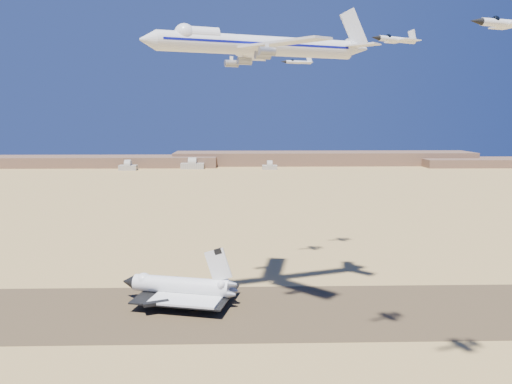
{
  "coord_description": "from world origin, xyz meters",
  "views": [
    {
      "loc": [
        6.2,
        -163.76,
        66.02
      ],
      "look_at": [
        10.57,
        8.0,
        40.37
      ],
      "focal_mm": 35.0,
      "sensor_mm": 36.0,
      "label": 1
    }
  ],
  "objects_px": {
    "carrier_747": "(252,45)",
    "crew_b": "(197,308)",
    "crew_a": "(200,306)",
    "chase_jet_c": "(298,62)",
    "shuttle": "(180,288)",
    "chase_jet_b": "(507,23)",
    "crew_c": "(212,308)",
    "chase_jet_d": "(334,54)",
    "chase_jet_a": "(396,39)"
  },
  "relations": [
    {
      "from": "shuttle",
      "to": "chase_jet_c",
      "type": "xyz_separation_m",
      "value": [
        45.12,
        35.9,
        82.77
      ]
    },
    {
      "from": "crew_c",
      "to": "chase_jet_a",
      "type": "relative_size",
      "value": 0.13
    },
    {
      "from": "crew_a",
      "to": "crew_c",
      "type": "relative_size",
      "value": 1.01
    },
    {
      "from": "chase_jet_b",
      "to": "chase_jet_c",
      "type": "relative_size",
      "value": 1.18
    },
    {
      "from": "chase_jet_b",
      "to": "chase_jet_d",
      "type": "height_order",
      "value": "chase_jet_d"
    },
    {
      "from": "carrier_747",
      "to": "chase_jet_c",
      "type": "height_order",
      "value": "carrier_747"
    },
    {
      "from": "chase_jet_a",
      "to": "crew_c",
      "type": "bearing_deg",
      "value": 110.12
    },
    {
      "from": "crew_b",
      "to": "chase_jet_c",
      "type": "height_order",
      "value": "chase_jet_c"
    },
    {
      "from": "crew_b",
      "to": "chase_jet_d",
      "type": "height_order",
      "value": "chase_jet_d"
    },
    {
      "from": "shuttle",
      "to": "chase_jet_b",
      "type": "height_order",
      "value": "chase_jet_b"
    },
    {
      "from": "crew_c",
      "to": "chase_jet_d",
      "type": "distance_m",
      "value": 121.2
    },
    {
      "from": "shuttle",
      "to": "crew_c",
      "type": "distance_m",
      "value": 15.08
    },
    {
      "from": "crew_a",
      "to": "chase_jet_c",
      "type": "bearing_deg",
      "value": -46.42
    },
    {
      "from": "chase_jet_c",
      "to": "crew_b",
      "type": "bearing_deg",
      "value": -147.75
    },
    {
      "from": "crew_a",
      "to": "chase_jet_d",
      "type": "distance_m",
      "value": 122.0
    },
    {
      "from": "chase_jet_b",
      "to": "chase_jet_d",
      "type": "distance_m",
      "value": 125.66
    },
    {
      "from": "carrier_747",
      "to": "crew_b",
      "type": "xyz_separation_m",
      "value": [
        -19.17,
        3.71,
        -87.69
      ]
    },
    {
      "from": "crew_c",
      "to": "chase_jet_c",
      "type": "relative_size",
      "value": 0.13
    },
    {
      "from": "shuttle",
      "to": "carrier_747",
      "type": "xyz_separation_m",
      "value": [
        25.59,
        -11.24,
        82.83
      ]
    },
    {
      "from": "chase_jet_c",
      "to": "crew_c",
      "type": "bearing_deg",
      "value": -143.19
    },
    {
      "from": "crew_b",
      "to": "chase_jet_d",
      "type": "xyz_separation_m",
      "value": [
        56.14,
        58.9,
        92.71
      ]
    },
    {
      "from": "carrier_747",
      "to": "chase_jet_a",
      "type": "xyz_separation_m",
      "value": [
        33.23,
        -40.68,
        -4.3
      ]
    },
    {
      "from": "carrier_747",
      "to": "crew_b",
      "type": "height_order",
      "value": "carrier_747"
    },
    {
      "from": "crew_a",
      "to": "chase_jet_c",
      "type": "relative_size",
      "value": 0.13
    },
    {
      "from": "shuttle",
      "to": "carrier_747",
      "type": "distance_m",
      "value": 87.42
    },
    {
      "from": "chase_jet_b",
      "to": "carrier_747",
      "type": "bearing_deg",
      "value": 110.43
    },
    {
      "from": "crew_b",
      "to": "carrier_747",
      "type": "bearing_deg",
      "value": -146.64
    },
    {
      "from": "carrier_747",
      "to": "chase_jet_c",
      "type": "relative_size",
      "value": 5.58
    },
    {
      "from": "chase_jet_c",
      "to": "carrier_747",
      "type": "bearing_deg",
      "value": -128.55
    },
    {
      "from": "crew_c",
      "to": "chase_jet_a",
      "type": "height_order",
      "value": "chase_jet_a"
    },
    {
      "from": "carrier_747",
      "to": "chase_jet_b",
      "type": "height_order",
      "value": "carrier_747"
    },
    {
      "from": "chase_jet_b",
      "to": "chase_jet_c",
      "type": "xyz_separation_m",
      "value": [
        -28.78,
        109.32,
        4.38
      ]
    },
    {
      "from": "shuttle",
      "to": "chase_jet_a",
      "type": "bearing_deg",
      "value": -28.12
    },
    {
      "from": "crew_c",
      "to": "chase_jet_b",
      "type": "distance_m",
      "value": 122.64
    },
    {
      "from": "chase_jet_a",
      "to": "chase_jet_c",
      "type": "xyz_separation_m",
      "value": [
        -13.71,
        87.82,
        4.23
      ]
    },
    {
      "from": "chase_jet_b",
      "to": "chase_jet_d",
      "type": "xyz_separation_m",
      "value": [
        -11.34,
        124.79,
        9.47
      ]
    },
    {
      "from": "shuttle",
      "to": "crew_a",
      "type": "relative_size",
      "value": 24.31
    },
    {
      "from": "crew_a",
      "to": "crew_b",
      "type": "relative_size",
      "value": 1.12
    },
    {
      "from": "carrier_747",
      "to": "crew_c",
      "type": "distance_m",
      "value": 88.74
    },
    {
      "from": "shuttle",
      "to": "crew_c",
      "type": "relative_size",
      "value": 24.53
    },
    {
      "from": "shuttle",
      "to": "crew_a",
      "type": "bearing_deg",
      "value": -24.69
    },
    {
      "from": "shuttle",
      "to": "crew_b",
      "type": "xyz_separation_m",
      "value": [
        6.42,
        -7.53,
        -4.86
      ]
    },
    {
      "from": "shuttle",
      "to": "carrier_747",
      "type": "relative_size",
      "value": 0.57
    },
    {
      "from": "chase_jet_d",
      "to": "crew_c",
      "type": "bearing_deg",
      "value": -144.73
    },
    {
      "from": "carrier_747",
      "to": "chase_jet_b",
      "type": "bearing_deg",
      "value": -70.63
    },
    {
      "from": "carrier_747",
      "to": "chase_jet_a",
      "type": "height_order",
      "value": "carrier_747"
    },
    {
      "from": "chase_jet_c",
      "to": "chase_jet_d",
      "type": "bearing_deg",
      "value": 25.52
    },
    {
      "from": "crew_c",
      "to": "chase_jet_a",
      "type": "xyz_separation_m",
      "value": [
        47.01,
        -43.84,
        83.31
      ]
    },
    {
      "from": "crew_a",
      "to": "crew_c",
      "type": "height_order",
      "value": "crew_a"
    },
    {
      "from": "carrier_747",
      "to": "crew_a",
      "type": "relative_size",
      "value": 42.5
    }
  ]
}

